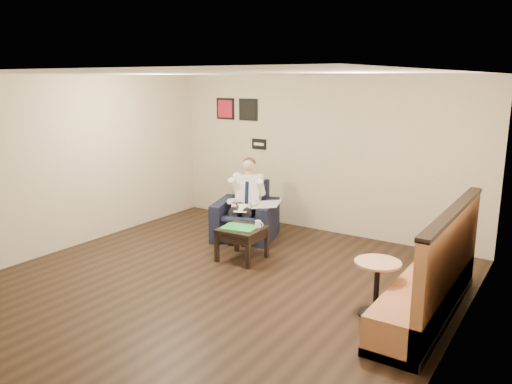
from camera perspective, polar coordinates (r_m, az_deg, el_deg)
The scene contains 18 objects.
ground at distance 6.96m, azimuth -4.12°, elevation -10.34°, with size 6.00×6.00×0.00m, color black.
wall_back at distance 9.06m, azimuth 7.34°, elevation 4.26°, with size 6.00×0.02×2.80m, color beige.
wall_left at distance 8.67m, azimuth -20.27°, elevation 3.18°, with size 0.02×6.00×2.80m, color beige.
wall_right at distance 5.32m, azimuth 22.31°, elevation -2.70°, with size 0.02×6.00×2.80m, color beige.
ceiling at distance 6.40m, azimuth -4.53°, elevation 13.37°, with size 6.00×6.00×0.02m, color white.
seating_sign at distance 9.67m, azimuth 0.36°, elevation 5.49°, with size 0.32×0.02×0.20m, color black.
art_print_left at distance 10.06m, azimuth -3.52°, elevation 9.48°, with size 0.42×0.03×0.42m, color #B31633.
art_print_right at distance 9.75m, azimuth -0.89°, elevation 9.39°, with size 0.42×0.03×0.42m, color black.
armchair at distance 8.68m, azimuth -1.22°, elevation -2.20°, with size 1.00×1.00×0.97m, color black.
seated_man at distance 8.51m, azimuth -1.45°, elevation -1.25°, with size 0.63×0.95×1.33m, color silver, non-canonical shape.
lap_papers at distance 8.43m, azimuth -1.65°, elevation -1.87°, with size 0.22×0.32×0.01m, color white.
newspaper at distance 8.43m, azimuth 1.24°, elevation -1.41°, with size 0.42×0.53×0.01m, color silver.
side_table at distance 7.71m, azimuth -1.60°, elevation -5.92°, with size 0.63×0.63×0.51m, color black.
green_folder at distance 7.63m, azimuth -1.92°, elevation -4.06°, with size 0.51×0.36×0.01m, color green.
coffee_mug at distance 7.63m, azimuth 0.24°, elevation -3.69°, with size 0.09×0.09×0.11m, color white.
smartphone at distance 7.75m, azimuth -0.54°, elevation -3.79°, with size 0.16×0.08×0.01m, color black.
banquette at distance 6.16m, azimuth 19.04°, elevation -7.62°, with size 0.61×2.57×1.32m, color #9B5F3C.
cafe_table at distance 6.11m, azimuth 13.59°, elevation -10.68°, with size 0.54×0.54×0.67m, color tan.
Camera 1 is at (3.91, -5.06, 2.74)m, focal length 35.00 mm.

